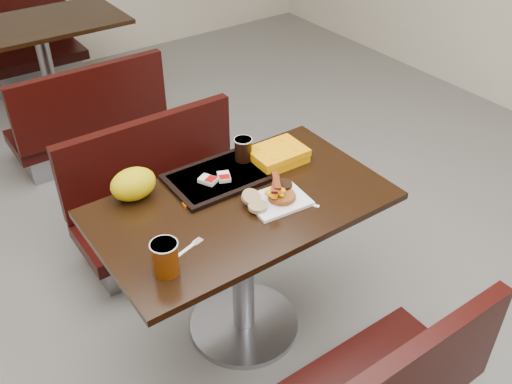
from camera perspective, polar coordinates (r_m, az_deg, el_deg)
floor at (r=2.83m, az=-1.19°, el=-13.24°), size 6.00×7.00×0.01m
table_near at (r=2.56m, az=-1.30°, el=-7.73°), size 1.20×0.70×0.75m
bench_near_s at (r=2.22m, az=9.47°, el=-18.17°), size 1.00×0.46×0.72m
bench_near_n at (r=3.04m, az=-8.73°, el=-0.39°), size 1.00×0.46×0.72m
table_far at (r=4.62m, az=-20.13°, el=11.26°), size 1.20×0.70×0.75m
bench_far_s at (r=4.01m, az=-16.91°, el=7.95°), size 1.00×0.46×0.72m
bench_far_n at (r=5.26m, az=-22.56°, el=13.47°), size 1.00×0.46×0.72m
platter at (r=2.31m, az=2.21°, el=-0.89°), size 0.25×0.21×0.01m
pancake_stack at (r=2.31m, az=2.60°, el=-0.36°), size 0.14×0.14×0.02m
sausage_patty at (r=2.34m, az=2.76°, el=0.77°), size 0.09×0.09×0.01m
scrambled_eggs at (r=2.27m, az=2.04°, el=0.08°), size 0.08×0.08×0.04m
bacon_strips at (r=2.27m, az=1.97°, el=0.84°), size 0.14×0.15×0.01m
muffin_bottom at (r=2.25m, az=0.17°, el=-1.48°), size 0.09×0.09×0.02m
muffin_top at (r=2.28m, az=-0.50°, el=-0.52°), size 0.08×0.09×0.04m
coffee_cup_near at (r=1.98m, az=-9.07°, el=-6.56°), size 0.11×0.11×0.13m
fork at (r=2.10m, az=-7.13°, el=-5.84°), size 0.14×0.06×0.00m
knife at (r=2.32m, az=4.40°, el=-0.92°), size 0.09×0.15×0.00m
condiment_syrup at (r=2.31m, az=-6.75°, el=-1.19°), size 0.05×0.04×0.01m
tray at (r=2.44m, az=-3.87°, el=1.46°), size 0.42×0.30×0.02m
hashbrown_sleeve_left at (r=2.40m, az=-4.83°, el=1.21°), size 0.08×0.09×0.02m
hashbrown_sleeve_right at (r=2.41m, az=-3.23°, el=1.53°), size 0.07×0.08×0.02m
coffee_cup_far at (r=2.51m, az=-1.29°, el=4.29°), size 0.09×0.09×0.10m
clamshell at (r=2.55m, az=2.17°, el=3.70°), size 0.24×0.19×0.07m
paper_bag at (r=2.35m, az=-12.19°, el=0.78°), size 0.21×0.17×0.13m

